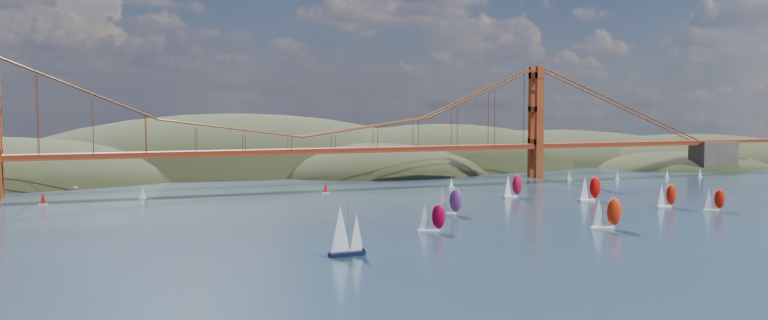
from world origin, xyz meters
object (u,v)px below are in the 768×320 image
(racer_1, at_px, (606,213))
(racer_rwb, at_px, (449,201))
(racer_0, at_px, (431,217))
(racer_5, at_px, (512,185))
(sloop_navy, at_px, (345,231))
(racer_3, at_px, (590,188))
(racer_4, at_px, (666,195))
(racer_2, at_px, (714,199))

(racer_1, xyz_separation_m, racer_rwb, (-29.79, 42.24, -0.33))
(racer_0, height_order, racer_1, racer_1)
(racer_0, height_order, racer_5, racer_5)
(sloop_navy, bearing_deg, racer_3, 23.54)
(sloop_navy, bearing_deg, racer_4, 11.76)
(racer_1, bearing_deg, sloop_navy, -160.38)
(racer_5, distance_m, racer_rwb, 54.26)
(racer_rwb, bearing_deg, racer_5, 59.24)
(racer_2, relative_size, racer_3, 0.81)
(racer_0, relative_size, racer_2, 1.05)
(racer_2, bearing_deg, racer_rwb, 178.94)
(racer_rwb, bearing_deg, racer_3, 33.07)
(sloop_navy, height_order, racer_5, sloop_navy)
(racer_5, bearing_deg, racer_0, -145.35)
(racer_0, height_order, racer_4, racer_4)
(sloop_navy, height_order, racer_1, sloop_navy)
(racer_0, relative_size, racer_1, 0.86)
(racer_4, height_order, racer_rwb, racer_rwb)
(racer_1, distance_m, racer_5, 76.21)
(sloop_navy, xyz_separation_m, racer_3, (116.58, 64.27, -0.97))
(racer_3, bearing_deg, racer_5, 133.71)
(racer_0, xyz_separation_m, racer_4, (98.05, 16.91, 0.20))
(racer_2, bearing_deg, racer_1, -148.34)
(racer_0, relative_size, racer_4, 0.96)
(sloop_navy, distance_m, racer_4, 137.18)
(sloop_navy, xyz_separation_m, racer_rwb, (52.35, 51.81, -1.38))
(racer_2, distance_m, racer_4, 15.54)
(sloop_navy, relative_size, racer_5, 1.34)
(racer_0, relative_size, racer_rwb, 0.93)
(sloop_navy, bearing_deg, racer_rwb, 39.38)
(racer_1, relative_size, racer_2, 1.22)
(racer_3, height_order, racer_5, racer_3)
(racer_4, distance_m, racer_rwb, 79.60)
(racer_0, distance_m, racer_rwb, 34.34)
(racer_0, bearing_deg, racer_2, 17.96)
(sloop_navy, distance_m, racer_5, 127.65)
(racer_2, height_order, racer_rwb, racer_rwb)
(sloop_navy, height_order, racer_3, sloop_navy)
(racer_1, height_order, racer_5, racer_1)
(racer_2, height_order, racer_4, racer_4)
(racer_3, bearing_deg, racer_2, -59.59)
(racer_4, bearing_deg, sloop_navy, -163.57)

